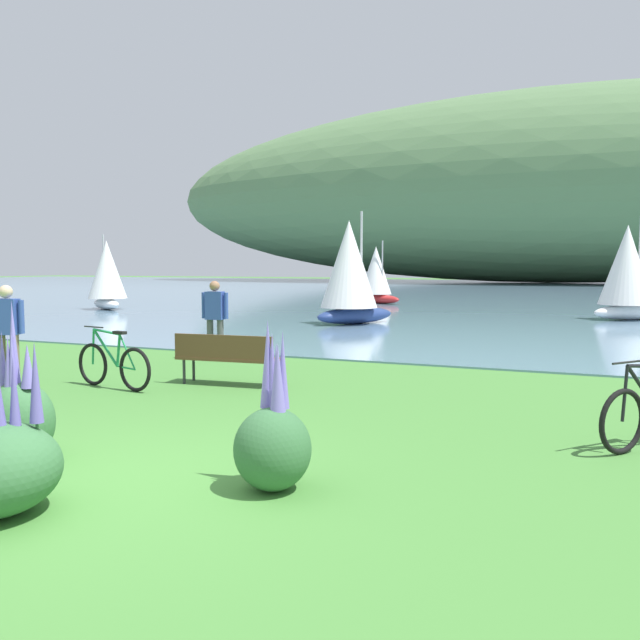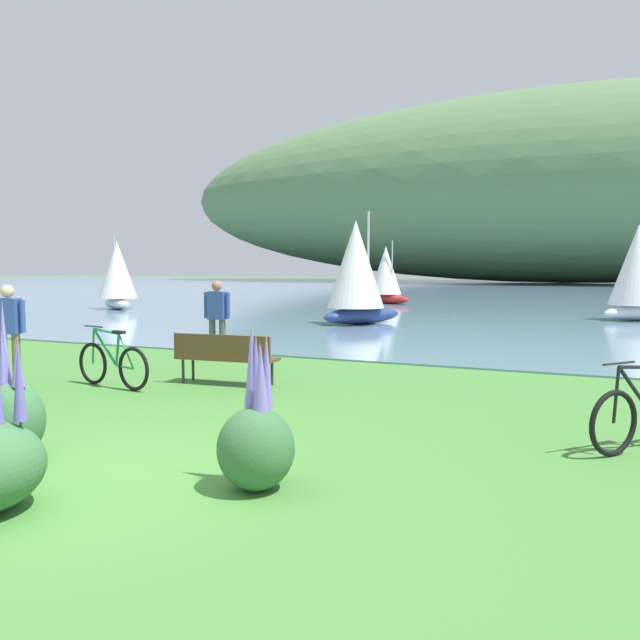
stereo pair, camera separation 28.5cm
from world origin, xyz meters
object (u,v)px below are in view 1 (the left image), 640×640
person_at_shoreline (215,315)px  person_on_the_grass (7,329)px  park_bench_near_camera (226,355)px  sailboat_mid_bay (376,274)px  sailboat_nearest_to_shore (627,271)px  sailboat_far_off (350,271)px  bicycle_beside_path (113,365)px  sailboat_toward_hillside (107,274)px

person_at_shoreline → person_on_the_grass: same height
park_bench_near_camera → sailboat_mid_bay: bearing=101.9°
park_bench_near_camera → sailboat_nearest_to_shore: 18.30m
person_at_shoreline → park_bench_near_camera: bearing=-54.4°
park_bench_near_camera → sailboat_far_off: size_ratio=0.48×
person_on_the_grass → bicycle_beside_path: bearing=17.5°
person_at_shoreline → sailboat_nearest_to_shore: (8.57, 14.48, 0.85)m
person_on_the_grass → sailboat_far_off: size_ratio=0.44×
person_on_the_grass → person_at_shoreline: bearing=68.5°
bicycle_beside_path → sailboat_toward_hillside: (-13.14, 14.97, 1.26)m
person_at_shoreline → sailboat_mid_bay: bearing=98.7°
sailboat_mid_bay → bicycle_beside_path: bearing=-82.1°
person_at_shoreline → sailboat_toward_hillside: (-12.97, 11.54, 0.68)m
person_at_shoreline → sailboat_mid_bay: sailboat_mid_bay is taller
park_bench_near_camera → sailboat_far_off: 11.56m
sailboat_toward_hillside → sailboat_far_off: sailboat_far_off is taller
person_at_shoreline → sailboat_toward_hillside: sailboat_toward_hillside is taller
park_bench_near_camera → sailboat_far_off: (-1.97, 11.32, 1.33)m
bicycle_beside_path → sailboat_far_off: 12.37m
park_bench_near_camera → person_at_shoreline: size_ratio=1.07×
sailboat_nearest_to_shore → person_at_shoreline: bearing=-120.6°
sailboat_toward_hillside → sailboat_far_off: bearing=-11.9°
park_bench_near_camera → person_at_shoreline: (-1.77, 2.46, 0.46)m
person_at_shoreline → sailboat_far_off: 8.90m
sailboat_toward_hillside → person_on_the_grass: bearing=-53.7°
sailboat_far_off → park_bench_near_camera: bearing=-80.1°
bicycle_beside_path → person_on_the_grass: size_ratio=1.03×
person_on_the_grass → sailboat_far_off: (1.37, 12.83, 0.87)m
park_bench_near_camera → sailboat_far_off: sailboat_far_off is taller
sailboat_mid_bay → sailboat_far_off: sailboat_far_off is taller
person_on_the_grass → sailboat_mid_bay: size_ratio=0.52×
sailboat_toward_hillside → sailboat_mid_bay: bearing=43.9°
sailboat_nearest_to_shore → sailboat_toward_hillside: (-21.54, -2.94, -0.18)m
person_on_the_grass → park_bench_near_camera: bearing=24.4°
sailboat_nearest_to_shore → sailboat_mid_bay: sailboat_nearest_to_shore is taller
park_bench_near_camera → sailboat_mid_bay: sailboat_mid_bay is taller
person_on_the_grass → sailboat_toward_hillside: sailboat_toward_hillside is taller
sailboat_toward_hillside → sailboat_far_off: 13.05m
sailboat_mid_bay → sailboat_toward_hillside: (-9.78, -9.42, 0.06)m
sailboat_far_off → sailboat_toward_hillside: bearing=168.1°
park_bench_near_camera → sailboat_toward_hillside: size_ratio=0.54×
park_bench_near_camera → sailboat_mid_bay: 23.97m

